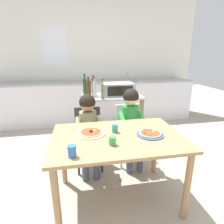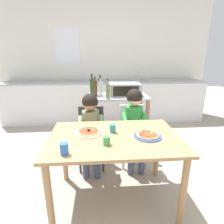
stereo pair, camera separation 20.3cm
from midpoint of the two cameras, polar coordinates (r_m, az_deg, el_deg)
ground_plane at (r=3.15m, az=0.70°, el=-10.92°), size 11.35×11.35×0.00m
back_wall_tiled at (r=4.52m, az=-1.30°, el=15.72°), size 4.93×0.13×2.70m
kitchen_counter at (r=4.24m, az=-0.87°, el=3.36°), size 4.44×0.60×1.11m
kitchen_island_cart at (r=3.03m, az=3.74°, el=-0.29°), size 0.94×0.55×0.86m
toaster_oven at (r=2.97m, az=5.86°, el=7.02°), size 0.49×0.35×0.19m
bottle_slim_sauce at (r=2.85m, az=-1.54°, el=7.20°), size 0.06×0.06×0.30m
bottle_clear_vinegar at (r=2.90m, az=-3.29°, el=7.36°), size 0.07×0.07×0.30m
bottle_squat_spirits at (r=2.70m, az=0.84°, el=6.47°), size 0.06×0.06×0.29m
bottle_brown_beer at (r=3.05m, az=-4.32°, el=8.05°), size 0.06×0.06×0.33m
bottle_dark_olive_oil at (r=2.98m, az=-1.74°, el=7.97°), size 0.05×0.05×0.32m
dining_table at (r=1.85m, az=3.90°, el=-10.42°), size 1.26×0.85×0.74m
dining_chair_left at (r=2.52m, az=-4.10°, el=-6.37°), size 0.36×0.36×0.81m
dining_chair_right at (r=2.62m, az=8.53°, el=-5.54°), size 0.36×0.36×0.81m
child_in_olive_shirt at (r=2.34m, az=-4.18°, el=-3.35°), size 0.32×0.42×1.01m
child_in_green_shirt at (r=2.44m, az=9.34°, el=-1.95°), size 0.32×0.42×1.05m
pizza_plate_cream at (r=1.87m, az=-4.14°, el=-6.19°), size 0.29×0.29×0.03m
pizza_plate_blue_rimmed at (r=1.84m, az=14.14°, el=-7.11°), size 0.27×0.27×0.03m
drinking_cup_blue at (r=1.50m, az=-10.80°, el=-11.21°), size 0.07×0.07×0.10m
drinking_cup_teal at (r=1.87m, az=3.35°, el=-5.17°), size 0.06×0.06×0.08m
drinking_cup_green at (r=1.63m, az=1.95°, el=-8.94°), size 0.06×0.06×0.08m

